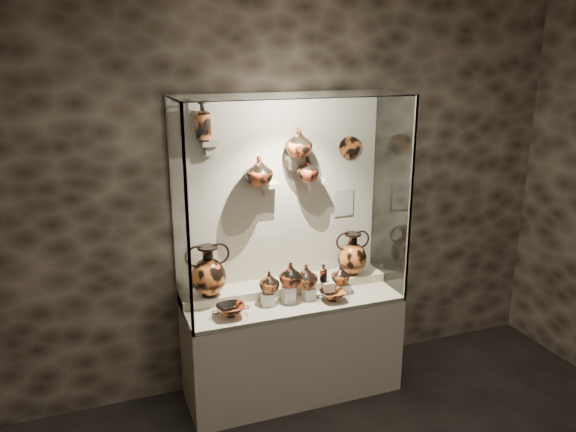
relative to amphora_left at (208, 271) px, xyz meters
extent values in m
cube|color=#2D261C|center=(0.63, 0.19, 0.50)|extent=(5.00, 0.02, 3.20)
cube|color=#BDB198|center=(0.63, -0.13, -0.70)|extent=(1.70, 0.60, 0.80)
cube|color=#C1B295|center=(0.63, -0.13, -0.29)|extent=(1.68, 0.58, 0.03)
cube|color=#C1B295|center=(0.63, 0.05, -0.25)|extent=(1.70, 0.25, 0.10)
cube|color=#BDB198|center=(0.63, 0.19, 0.50)|extent=(1.70, 0.03, 1.60)
cube|color=white|center=(0.63, -0.43, 0.50)|extent=(1.70, 0.01, 1.60)
cube|color=white|center=(-0.22, -0.13, 0.50)|extent=(0.01, 0.60, 1.60)
cube|color=white|center=(1.48, -0.13, 0.50)|extent=(0.01, 0.60, 1.60)
cube|color=white|center=(0.63, -0.13, 1.30)|extent=(1.70, 0.60, 0.01)
cube|color=gray|center=(-0.21, -0.42, 0.50)|extent=(0.02, 0.02, 1.60)
cube|color=gray|center=(1.47, -0.42, 0.50)|extent=(0.02, 0.02, 1.60)
cube|color=silver|center=(0.41, -0.18, -0.22)|extent=(0.09, 0.09, 0.10)
cube|color=silver|center=(0.58, -0.18, -0.21)|extent=(0.09, 0.09, 0.13)
cube|color=silver|center=(0.75, -0.18, -0.23)|extent=(0.09, 0.09, 0.09)
cube|color=silver|center=(0.91, -0.18, -0.21)|extent=(0.09, 0.09, 0.12)
cube|color=silver|center=(1.05, -0.18, -0.23)|extent=(0.09, 0.09, 0.08)
cube|color=#BDB198|center=(0.08, 0.11, 0.95)|extent=(0.14, 0.12, 0.04)
cube|color=#BDB198|center=(0.53, 0.11, 0.60)|extent=(0.14, 0.12, 0.04)
cube|color=#BDB198|center=(0.73, 0.11, 0.80)|extent=(0.10, 0.12, 0.04)
cube|color=#BDB198|center=(0.91, 0.11, 0.60)|extent=(0.14, 0.12, 0.04)
imported|color=orange|center=(0.43, -0.16, -0.09)|extent=(0.19, 0.19, 0.16)
imported|color=#C04821|center=(0.60, -0.18, -0.05)|extent=(0.20, 0.20, 0.19)
imported|color=orange|center=(0.73, -0.16, -0.09)|extent=(0.24, 0.24, 0.19)
imported|color=orange|center=(1.03, -0.16, -0.11)|extent=(0.17, 0.17, 0.16)
imported|color=#C04821|center=(0.43, 0.05, 0.73)|extent=(0.24, 0.24, 0.22)
imported|color=#C04821|center=(0.75, 0.06, 0.93)|extent=(0.26, 0.26, 0.22)
imported|color=#C04821|center=(0.83, 0.07, 0.71)|extent=(0.23, 0.23, 0.19)
cylinder|color=#A75321|center=(1.24, 0.16, 0.84)|extent=(0.18, 0.02, 0.18)
cube|color=beige|center=(1.20, 0.16, 0.38)|extent=(0.17, 0.01, 0.23)
camera|label=1|loc=(-0.81, -3.91, 1.59)|focal=35.00mm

